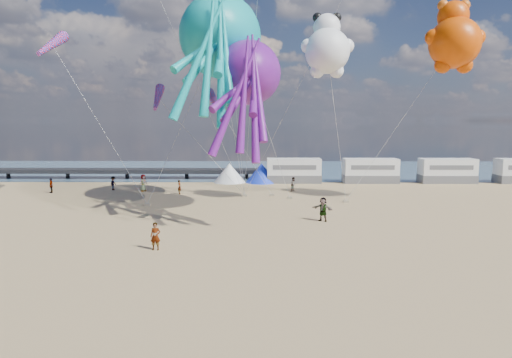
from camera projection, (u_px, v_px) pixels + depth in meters
name	position (u px, v px, depth m)	size (l,w,h in m)	color
ground	(210.00, 325.00, 17.20)	(120.00, 120.00, 0.00)	tan
water	(249.00, 170.00, 71.75)	(120.00, 120.00, 0.00)	#3E5D77
pier	(38.00, 171.00, 61.02)	(60.00, 3.00, 0.50)	black
motorhome_0	(294.00, 171.00, 56.62)	(6.60, 2.50, 3.00)	silver
motorhome_1	(370.00, 171.00, 56.52)	(6.60, 2.50, 3.00)	silver
motorhome_2	(447.00, 171.00, 56.41)	(6.60, 2.50, 3.00)	silver
tent_white	(229.00, 173.00, 56.74)	(4.00, 4.00, 2.40)	white
tent_blue	(262.00, 173.00, 56.70)	(4.00, 4.00, 2.40)	#1933CC
standing_person	(155.00, 236.00, 27.05)	(0.61, 0.40, 1.66)	tan
beachgoer_0	(143.00, 183.00, 49.68)	(0.67, 0.44, 1.84)	#7F6659
beachgoer_1	(294.00, 184.00, 49.57)	(0.76, 0.49, 1.55)	#7F6659
beachgoer_2	(113.00, 183.00, 50.54)	(0.74, 0.58, 1.52)	#7F6659
beachgoer_3	(51.00, 186.00, 48.67)	(1.00, 0.57, 1.54)	#7F6659
beachgoer_4	(323.00, 209.00, 34.84)	(1.08, 0.45, 1.85)	#7F6659
beachgoer_5	(180.00, 187.00, 47.74)	(1.37, 0.44, 1.48)	#7F6659
sandbag_a	(147.00, 205.00, 41.24)	(0.50, 0.35, 0.22)	gray
sandbag_b	(290.00, 198.00, 44.91)	(0.50, 0.35, 0.22)	gray
sandbag_c	(346.00, 201.00, 42.86)	(0.50, 0.35, 0.22)	gray
sandbag_d	(272.00, 195.00, 46.50)	(0.50, 0.35, 0.22)	gray
sandbag_e	(244.00, 195.00, 46.37)	(0.50, 0.35, 0.22)	gray
kite_octopus_teal	(220.00, 37.00, 40.00)	(5.17, 12.05, 13.78)	#11A1A2
kite_octopus_purple	(249.00, 73.00, 36.64)	(4.38, 10.23, 11.69)	#61157D
kite_panda	(327.00, 51.00, 39.22)	(4.71, 4.44, 6.65)	white
kite_teddy_orange	(455.00, 43.00, 39.66)	(5.35, 5.04, 7.56)	#DE4702
windsock_left	(52.00, 44.00, 41.17)	(1.10, 7.79, 7.79)	red
windsock_mid	(216.00, 104.00, 42.97)	(1.00, 5.39, 5.39)	red
windsock_right	(158.00, 98.00, 41.88)	(0.90, 4.50, 4.50)	red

